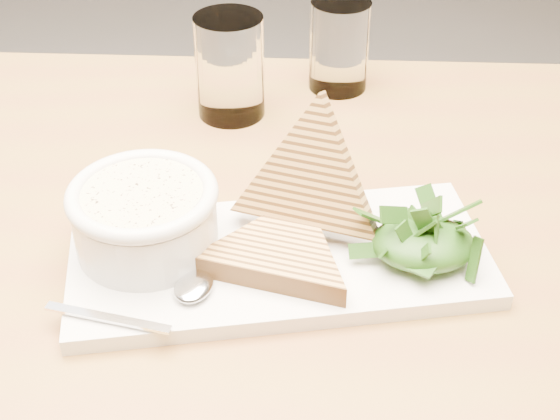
{
  "coord_description": "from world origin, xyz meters",
  "views": [
    {
      "loc": [
        0.26,
        -0.69,
        1.21
      ],
      "look_at": [
        0.24,
        -0.13,
        0.79
      ],
      "focal_mm": 50.0,
      "sensor_mm": 36.0,
      "label": 1
    }
  ],
  "objects_px": {
    "soup_bowl": "(146,223)",
    "glass_near": "(230,67)",
    "platter": "(279,259)",
    "table_top": "(227,236)",
    "glass_far": "(339,46)"
  },
  "relations": [
    {
      "from": "glass_far",
      "to": "platter",
      "type": "bearing_deg",
      "value": -100.38
    },
    {
      "from": "platter",
      "to": "glass_near",
      "type": "relative_size",
      "value": 3.1
    },
    {
      "from": "table_top",
      "to": "soup_bowl",
      "type": "relative_size",
      "value": 8.44
    },
    {
      "from": "soup_bowl",
      "to": "platter",
      "type": "bearing_deg",
      "value": -3.51
    },
    {
      "from": "table_top",
      "to": "glass_far",
      "type": "xyz_separation_m",
      "value": [
        0.12,
        0.28,
        0.08
      ]
    },
    {
      "from": "soup_bowl",
      "to": "glass_near",
      "type": "xyz_separation_m",
      "value": [
        0.06,
        0.27,
        0.02
      ]
    },
    {
      "from": "table_top",
      "to": "glass_far",
      "type": "height_order",
      "value": "glass_far"
    },
    {
      "from": "glass_near",
      "to": "glass_far",
      "type": "distance_m",
      "value": 0.15
    },
    {
      "from": "table_top",
      "to": "soup_bowl",
      "type": "distance_m",
      "value": 0.11
    },
    {
      "from": "table_top",
      "to": "glass_near",
      "type": "relative_size",
      "value": 8.9
    },
    {
      "from": "table_top",
      "to": "glass_near",
      "type": "height_order",
      "value": "glass_near"
    },
    {
      "from": "glass_near",
      "to": "table_top",
      "type": "bearing_deg",
      "value": -87.25
    },
    {
      "from": "platter",
      "to": "glass_far",
      "type": "relative_size",
      "value": 3.37
    },
    {
      "from": "soup_bowl",
      "to": "glass_near",
      "type": "distance_m",
      "value": 0.28
    },
    {
      "from": "table_top",
      "to": "glass_far",
      "type": "relative_size",
      "value": 9.67
    }
  ]
}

